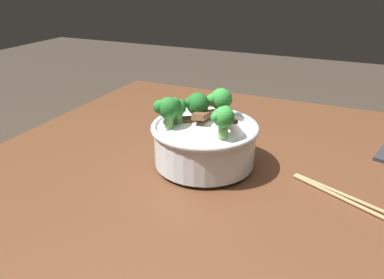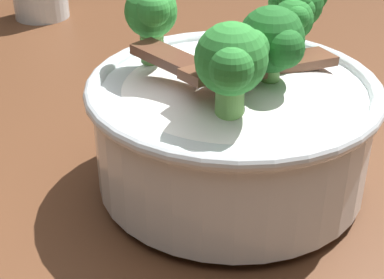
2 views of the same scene
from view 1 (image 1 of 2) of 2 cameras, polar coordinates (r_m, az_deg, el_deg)
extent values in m
cube|color=#56331E|center=(0.76, 0.99, -7.14)|extent=(1.10, 0.98, 0.05)
cube|color=#56331E|center=(1.33, 26.38, -14.94)|extent=(0.09, 0.09, 0.74)
cube|color=#56331E|center=(1.48, -6.52, -8.02)|extent=(0.09, 0.09, 0.74)
cylinder|color=silver|center=(0.78, 1.91, -3.65)|extent=(0.11, 0.11, 0.01)
cylinder|color=silver|center=(0.76, 1.95, -0.78)|extent=(0.21, 0.21, 0.08)
torus|color=silver|center=(0.75, 2.00, 1.96)|extent=(0.22, 0.22, 0.01)
ellipsoid|color=white|center=(0.75, 1.99, 1.21)|extent=(0.19, 0.19, 0.05)
cube|color=brown|center=(0.75, 4.21, 4.31)|extent=(0.04, 0.05, 0.01)
cube|color=brown|center=(0.74, 1.60, 3.79)|extent=(0.06, 0.03, 0.02)
cube|color=brown|center=(0.75, -1.55, 3.09)|extent=(0.05, 0.08, 0.01)
cube|color=#563323|center=(0.72, 5.59, 3.33)|extent=(0.06, 0.05, 0.01)
cylinder|color=#5B9947|center=(0.74, -2.09, 3.29)|extent=(0.02, 0.02, 0.03)
sphere|color=#237028|center=(0.73, -2.12, 4.98)|extent=(0.03, 0.03, 0.03)
sphere|color=#237028|center=(0.74, -1.74, 5.59)|extent=(0.02, 0.02, 0.02)
sphere|color=#237028|center=(0.73, -3.01, 5.34)|extent=(0.02, 0.02, 0.02)
cylinder|color=#5B9947|center=(0.68, 4.82, 1.35)|extent=(0.02, 0.02, 0.03)
sphere|color=green|center=(0.67, 4.90, 3.44)|extent=(0.04, 0.04, 0.04)
sphere|color=green|center=(0.68, 5.26, 4.21)|extent=(0.03, 0.03, 0.03)
sphere|color=green|center=(0.66, 3.67, 3.43)|extent=(0.02, 0.02, 0.02)
cylinder|color=#6BA84C|center=(0.76, 0.88, 3.70)|extent=(0.02, 0.02, 0.02)
sphere|color=#1E6023|center=(0.75, 0.90, 5.50)|extent=(0.05, 0.05, 0.05)
sphere|color=#1E6023|center=(0.77, 1.06, 5.87)|extent=(0.03, 0.03, 0.03)
sphere|color=#1E6023|center=(0.75, -0.26, 5.75)|extent=(0.02, 0.02, 0.02)
cylinder|color=#6BA84C|center=(0.78, 4.46, 4.33)|extent=(0.02, 0.02, 0.02)
sphere|color=#2D8433|center=(0.77, 4.52, 6.23)|extent=(0.05, 0.05, 0.05)
sphere|color=#2D8433|center=(0.78, 5.15, 6.58)|extent=(0.03, 0.03, 0.03)
sphere|color=#2D8433|center=(0.76, 3.11, 6.18)|extent=(0.02, 0.02, 0.02)
cylinder|color=#5B9947|center=(0.72, -3.57, 2.84)|extent=(0.02, 0.02, 0.03)
sphere|color=#237028|center=(0.71, -3.63, 4.90)|extent=(0.04, 0.04, 0.04)
sphere|color=#237028|center=(0.72, -2.72, 5.53)|extent=(0.02, 0.02, 0.02)
sphere|color=#237028|center=(0.71, -4.97, 5.07)|extent=(0.03, 0.03, 0.03)
cylinder|color=#9E7A4C|center=(0.73, 23.24, -8.26)|extent=(0.09, 0.21, 0.01)
cylinder|color=#9E7A4C|center=(0.72, 22.74, -8.67)|extent=(0.11, 0.20, 0.01)
camera|label=2|loc=(1.04, 15.68, 18.26)|focal=55.37mm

